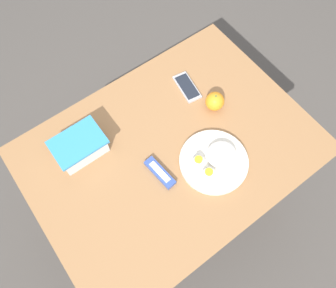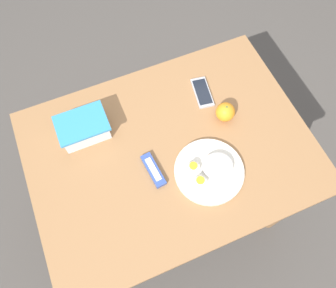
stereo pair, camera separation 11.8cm
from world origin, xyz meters
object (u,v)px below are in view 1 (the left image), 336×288
object	(u,v)px
food_container	(80,147)
cell_phone	(187,87)
rice_plate	(215,160)
orange_fruit	(215,101)
candy_bar	(160,173)

from	to	relation	value
food_container	cell_phone	size ratio (longest dim) A/B	1.24
rice_plate	cell_phone	size ratio (longest dim) A/B	1.69
orange_fruit	candy_bar	size ratio (longest dim) A/B	0.54
rice_plate	cell_phone	world-z (taller)	rice_plate
rice_plate	orange_fruit	bearing A→B (deg)	50.59
rice_plate	candy_bar	xyz separation A→B (m)	(-0.18, 0.08, -0.01)
rice_plate	candy_bar	distance (m)	0.20
cell_phone	orange_fruit	bearing A→B (deg)	-76.58
food_container	candy_bar	size ratio (longest dim) A/B	1.35
orange_fruit	rice_plate	xyz separation A→B (m)	(-0.15, -0.18, -0.02)
orange_fruit	cell_phone	world-z (taller)	orange_fruit
orange_fruit	candy_bar	xyz separation A→B (m)	(-0.33, -0.10, -0.03)
food_container	rice_plate	world-z (taller)	food_container
food_container	rice_plate	bearing A→B (deg)	-41.50
food_container	rice_plate	xyz separation A→B (m)	(0.36, -0.32, -0.02)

